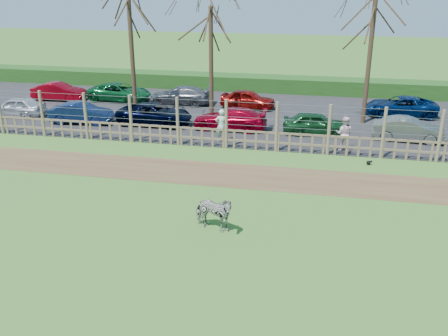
% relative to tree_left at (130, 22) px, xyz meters
% --- Properties ---
extents(ground, '(120.00, 120.00, 0.00)m').
position_rel_tree_left_xyz_m(ground, '(6.50, -12.50, -5.62)').
color(ground, olive).
rests_on(ground, ground).
extents(dirt_strip, '(34.00, 2.80, 0.01)m').
position_rel_tree_left_xyz_m(dirt_strip, '(6.50, -8.00, -5.61)').
color(dirt_strip, brown).
rests_on(dirt_strip, ground).
extents(asphalt, '(44.00, 13.00, 0.04)m').
position_rel_tree_left_xyz_m(asphalt, '(6.50, 2.00, -5.60)').
color(asphalt, '#232326').
rests_on(asphalt, ground).
extents(hedge, '(46.00, 2.00, 1.10)m').
position_rel_tree_left_xyz_m(hedge, '(6.50, 9.00, -5.07)').
color(hedge, '#1E4716').
rests_on(hedge, ground).
extents(fence, '(30.16, 0.16, 2.50)m').
position_rel_tree_left_xyz_m(fence, '(6.50, -4.50, -4.81)').
color(fence, brown).
rests_on(fence, ground).
extents(tree_left, '(4.80, 4.80, 7.88)m').
position_rel_tree_left_xyz_m(tree_left, '(0.00, 0.00, 0.00)').
color(tree_left, '#3D2B1E').
rests_on(tree_left, ground).
extents(tree_mid, '(4.80, 4.80, 6.83)m').
position_rel_tree_left_xyz_m(tree_mid, '(4.50, 1.00, -0.75)').
color(tree_mid, '#3D2B1E').
rests_on(tree_mid, ground).
extents(tree_right, '(4.80, 4.80, 7.35)m').
position_rel_tree_left_xyz_m(tree_right, '(13.50, 1.50, -0.37)').
color(tree_right, '#3D2B1E').
rests_on(tree_right, ground).
extents(zebra, '(1.70, 1.13, 1.32)m').
position_rel_tree_left_xyz_m(zebra, '(7.74, -13.06, -4.96)').
color(zebra, gray).
rests_on(zebra, ground).
extents(visitor_a, '(0.72, 0.58, 1.72)m').
position_rel_tree_left_xyz_m(visitor_a, '(6.07, -3.60, -4.71)').
color(visitor_a, '#BBE5C3').
rests_on(visitor_a, asphalt).
extents(visitor_b, '(0.94, 0.79, 1.72)m').
position_rel_tree_left_xyz_m(visitor_b, '(12.25, -3.80, -4.71)').
color(visitor_b, silver).
rests_on(visitor_b, asphalt).
extents(crow, '(0.27, 0.20, 0.22)m').
position_rel_tree_left_xyz_m(crow, '(13.39, -5.50, -5.51)').
color(crow, black).
rests_on(crow, ground).
extents(car_0, '(3.61, 1.65, 1.20)m').
position_rel_tree_left_xyz_m(car_0, '(-7.24, -1.24, -4.98)').
color(car_0, '#BCBBC3').
rests_on(car_0, asphalt).
extents(car_1, '(3.75, 1.61, 1.20)m').
position_rel_tree_left_xyz_m(car_1, '(-2.64, -1.83, -4.98)').
color(car_1, '#0F1F49').
rests_on(car_1, asphalt).
extents(car_2, '(4.37, 2.10, 1.20)m').
position_rel_tree_left_xyz_m(car_2, '(1.62, -1.23, -4.98)').
color(car_2, black).
rests_on(car_2, asphalt).
extents(car_3, '(4.15, 1.73, 1.20)m').
position_rel_tree_left_xyz_m(car_3, '(6.08, -1.32, -4.98)').
color(car_3, maroon).
rests_on(car_3, asphalt).
extents(car_4, '(3.65, 1.78, 1.20)m').
position_rel_tree_left_xyz_m(car_4, '(10.82, -1.28, -4.98)').
color(car_4, '#164822').
rests_on(car_4, asphalt).
extents(car_5, '(3.73, 1.55, 1.20)m').
position_rel_tree_left_xyz_m(car_5, '(15.61, -1.49, -4.98)').
color(car_5, '#5C615C').
rests_on(car_5, asphalt).
extents(car_7, '(3.70, 1.43, 1.20)m').
position_rel_tree_left_xyz_m(car_7, '(-6.79, 3.16, -4.98)').
color(car_7, maroon).
rests_on(car_7, asphalt).
extents(car_8, '(4.44, 2.27, 1.20)m').
position_rel_tree_left_xyz_m(car_8, '(-2.60, 3.81, -4.98)').
color(car_8, '#0D5727').
rests_on(car_8, asphalt).
extents(car_9, '(4.20, 1.84, 1.20)m').
position_rel_tree_left_xyz_m(car_9, '(1.73, 3.66, -4.98)').
color(car_9, '#54555D').
rests_on(car_9, asphalt).
extents(car_10, '(3.64, 1.75, 1.20)m').
position_rel_tree_left_xyz_m(car_10, '(6.34, 3.52, -4.98)').
color(car_10, maroon).
rests_on(car_10, asphalt).
extents(car_12, '(4.42, 2.23, 1.20)m').
position_rel_tree_left_xyz_m(car_12, '(15.80, 3.52, -4.98)').
color(car_12, '#041D4F').
rests_on(car_12, asphalt).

